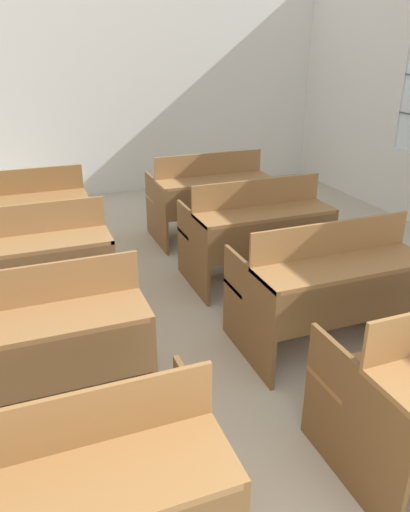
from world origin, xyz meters
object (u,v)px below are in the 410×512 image
bench_front_left (60,502)px  bench_third_left (29,262)px  bench_third_right (256,230)px  bench_back_right (209,195)px  bench_second_left (37,341)px  bench_back_left (22,217)px  bench_second_right (328,284)px

bench_front_left → bench_third_left: same height
bench_third_right → bench_back_right: (-0.00, 1.16, 0.00)m
bench_second_left → bench_third_left: (0.02, 1.16, 0.00)m
bench_front_left → bench_third_right: bearing=49.8°
bench_third_right → bench_back_left: same height
bench_third_right → bench_back_left: (-1.96, 1.13, 0.00)m
bench_second_right → bench_second_left: bearing=-179.6°
bench_second_left → bench_back_right: bearing=49.7°
bench_second_right → bench_third_right: same height
bench_second_right → bench_third_right: 1.16m
bench_front_left → bench_back_right: size_ratio=1.00×
bench_third_left → bench_back_left: size_ratio=1.00×
bench_third_left → bench_third_right: (1.96, 0.02, 0.00)m
bench_back_right → bench_second_right: bearing=-90.4°
bench_third_left → bench_back_left: 1.15m
bench_second_right → bench_back_right: 2.32m
bench_second_right → bench_third_left: bearing=149.5°
bench_second_left → bench_third_right: same height
bench_front_left → bench_back_right: 4.01m
bench_second_left → bench_third_right: (1.98, 1.18, 0.00)m
bench_front_left → bench_back_right: (1.97, 3.49, 0.00)m
bench_third_left → bench_third_right: bearing=0.5°
bench_second_left → bench_back_left: (0.02, 2.31, 0.00)m
bench_second_left → bench_second_right: 1.96m
bench_second_left → bench_front_left: bearing=-89.7°
bench_front_left → bench_third_right: same height
bench_front_left → bench_back_right: same height
bench_front_left → bench_second_right: same height
bench_front_left → bench_second_left: 1.16m
bench_front_left → bench_second_left: bearing=90.3°
bench_second_right → bench_back_right: same height
bench_third_right → bench_back_right: bearing=90.1°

